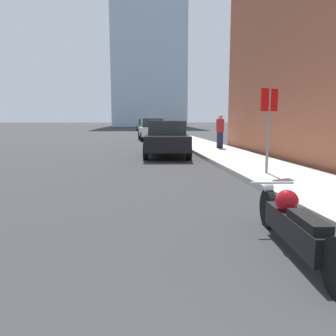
{
  "coord_description": "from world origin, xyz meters",
  "views": [
    {
      "loc": [
        0.7,
        0.5,
        1.61
      ],
      "look_at": [
        1.41,
        7.05,
        0.64
      ],
      "focal_mm": 35.0,
      "sensor_mm": 36.0,
      "label": 1
    }
  ],
  "objects_px": {
    "motorcycle": "(294,225)",
    "stop_sign": "(269,116)",
    "parked_car_black": "(167,138)",
    "parked_car_white": "(152,129)",
    "parked_car_silver": "(150,126)",
    "pedestrian": "(220,131)",
    "parked_car_green": "(144,125)"
  },
  "relations": [
    {
      "from": "motorcycle",
      "to": "stop_sign",
      "type": "distance_m",
      "value": 5.49
    },
    {
      "from": "parked_car_black",
      "to": "parked_car_white",
      "type": "bearing_deg",
      "value": 95.03
    },
    {
      "from": "parked_car_silver",
      "to": "pedestrian",
      "type": "relative_size",
      "value": 2.37
    },
    {
      "from": "motorcycle",
      "to": "pedestrian",
      "type": "bearing_deg",
      "value": 84.11
    },
    {
      "from": "motorcycle",
      "to": "parked_car_green",
      "type": "xyz_separation_m",
      "value": [
        -0.34,
        43.14,
        0.49
      ]
    },
    {
      "from": "motorcycle",
      "to": "parked_car_green",
      "type": "relative_size",
      "value": 0.61
    },
    {
      "from": "parked_car_black",
      "to": "parked_car_green",
      "type": "xyz_separation_m",
      "value": [
        0.08,
        32.37,
        0.05
      ]
    },
    {
      "from": "parked_car_silver",
      "to": "parked_car_green",
      "type": "distance_m",
      "value": 10.39
    },
    {
      "from": "parked_car_black",
      "to": "motorcycle",
      "type": "bearing_deg",
      "value": -82.72
    },
    {
      "from": "stop_sign",
      "to": "parked_car_green",
      "type": "bearing_deg",
      "value": 93.15
    },
    {
      "from": "parked_car_silver",
      "to": "parked_car_green",
      "type": "bearing_deg",
      "value": 93.25
    },
    {
      "from": "motorcycle",
      "to": "parked_car_silver",
      "type": "distance_m",
      "value": 32.76
    },
    {
      "from": "motorcycle",
      "to": "pedestrian",
      "type": "distance_m",
      "value": 13.24
    },
    {
      "from": "parked_car_green",
      "to": "parked_car_black",
      "type": "bearing_deg",
      "value": -93.34
    },
    {
      "from": "motorcycle",
      "to": "parked_car_black",
      "type": "relative_size",
      "value": 0.59
    },
    {
      "from": "parked_car_silver",
      "to": "stop_sign",
      "type": "distance_m",
      "value": 27.81
    },
    {
      "from": "motorcycle",
      "to": "parked_car_white",
      "type": "height_order",
      "value": "parked_car_white"
    },
    {
      "from": "parked_car_silver",
      "to": "parked_car_green",
      "type": "xyz_separation_m",
      "value": [
        -0.3,
        10.38,
        -0.03
      ]
    },
    {
      "from": "motorcycle",
      "to": "pedestrian",
      "type": "relative_size",
      "value": 1.49
    },
    {
      "from": "parked_car_silver",
      "to": "parked_car_green",
      "type": "height_order",
      "value": "parked_car_silver"
    },
    {
      "from": "parked_car_black",
      "to": "parked_car_silver",
      "type": "xyz_separation_m",
      "value": [
        0.38,
        21.98,
        0.08
      ]
    },
    {
      "from": "parked_car_black",
      "to": "parked_car_silver",
      "type": "bearing_deg",
      "value": 94.06
    },
    {
      "from": "parked_car_black",
      "to": "parked_car_green",
      "type": "bearing_deg",
      "value": 94.92
    },
    {
      "from": "parked_car_white",
      "to": "parked_car_black",
      "type": "bearing_deg",
      "value": -92.62
    },
    {
      "from": "parked_car_white",
      "to": "parked_car_silver",
      "type": "height_order",
      "value": "parked_car_silver"
    },
    {
      "from": "motorcycle",
      "to": "parked_car_silver",
      "type": "relative_size",
      "value": 0.63
    },
    {
      "from": "motorcycle",
      "to": "pedestrian",
      "type": "xyz_separation_m",
      "value": [
        2.58,
        12.97,
        0.69
      ]
    },
    {
      "from": "parked_car_white",
      "to": "stop_sign",
      "type": "xyz_separation_m",
      "value": [
        2.17,
        -17.27,
        0.85
      ]
    },
    {
      "from": "parked_car_black",
      "to": "parked_car_white",
      "type": "relative_size",
      "value": 1.1
    },
    {
      "from": "parked_car_white",
      "to": "stop_sign",
      "type": "relative_size",
      "value": 1.76
    },
    {
      "from": "parked_car_black",
      "to": "stop_sign",
      "type": "bearing_deg",
      "value": -64.2
    },
    {
      "from": "parked_car_black",
      "to": "parked_car_silver",
      "type": "relative_size",
      "value": 1.07
    }
  ]
}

